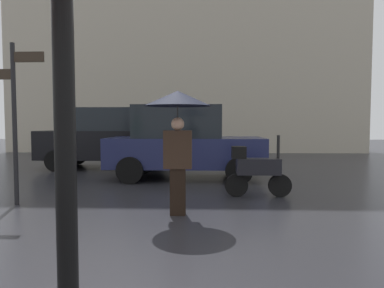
% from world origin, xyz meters
% --- Properties ---
extents(pedestrian_with_umbrella, '(1.06, 1.06, 1.98)m').
position_xyz_m(pedestrian_with_umbrella, '(0.63, 3.17, 1.61)').
color(pedestrian_with_umbrella, black).
rests_on(pedestrian_with_umbrella, ground).
extents(parked_scooter, '(1.32, 0.32, 1.23)m').
position_xyz_m(parked_scooter, '(2.08, 4.60, 0.55)').
color(parked_scooter, black).
rests_on(parked_scooter, ground).
extents(parked_car_left, '(4.29, 1.94, 1.96)m').
position_xyz_m(parked_car_left, '(-2.16, 8.94, 1.00)').
color(parked_car_left, black).
rests_on(parked_car_left, ground).
extents(parked_car_right, '(4.06, 1.93, 1.93)m').
position_xyz_m(parked_car_right, '(0.49, 6.87, 0.97)').
color(parked_car_right, '#1E234C').
rests_on(parked_car_right, ground).
extents(street_signpost, '(1.08, 0.08, 2.89)m').
position_xyz_m(street_signpost, '(-2.33, 3.76, 1.75)').
color(street_signpost, black).
rests_on(street_signpost, ground).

